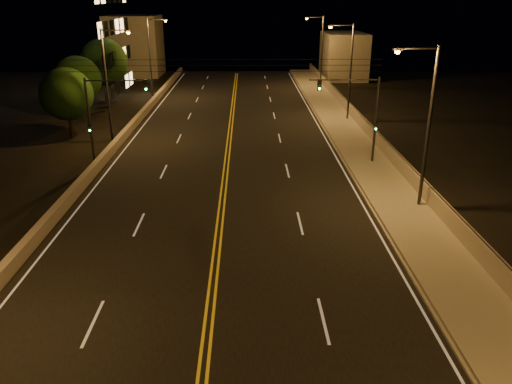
{
  "coord_description": "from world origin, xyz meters",
  "views": [
    {
      "loc": [
        1.53,
        -5.8,
        11.87
      ],
      "look_at": [
        2.0,
        18.0,
        2.5
      ],
      "focal_mm": 35.0,
      "sensor_mm": 36.0,
      "label": 1
    }
  ],
  "objects_px": {
    "traffic_signal_right": "(364,111)",
    "tree_1": "(78,79)",
    "streetlight_2": "(348,67)",
    "streetlight_6": "(152,53)",
    "streetlight_1": "(425,119)",
    "tree_2": "(104,62)",
    "streetlight_5": "(109,79)",
    "tree_0": "(67,94)",
    "streetlight_3": "(320,47)",
    "traffic_signal_left": "(102,112)"
  },
  "relations": [
    {
      "from": "streetlight_2",
      "to": "streetlight_5",
      "type": "relative_size",
      "value": 1.0
    },
    {
      "from": "streetlight_1",
      "to": "streetlight_2",
      "type": "bearing_deg",
      "value": 90.0
    },
    {
      "from": "tree_0",
      "to": "streetlight_5",
      "type": "bearing_deg",
      "value": -17.21
    },
    {
      "from": "streetlight_2",
      "to": "streetlight_6",
      "type": "xyz_separation_m",
      "value": [
        -21.46,
        13.19,
        0.0
      ]
    },
    {
      "from": "tree_1",
      "to": "streetlight_2",
      "type": "bearing_deg",
      "value": -4.17
    },
    {
      "from": "streetlight_1",
      "to": "streetlight_6",
      "type": "bearing_deg",
      "value": 121.07
    },
    {
      "from": "traffic_signal_right",
      "to": "tree_1",
      "type": "xyz_separation_m",
      "value": [
        -25.61,
        16.01,
        -0.11
      ]
    },
    {
      "from": "streetlight_2",
      "to": "traffic_signal_left",
      "type": "height_order",
      "value": "streetlight_2"
    },
    {
      "from": "streetlight_5",
      "to": "streetlight_2",
      "type": "bearing_deg",
      "value": 18.39
    },
    {
      "from": "traffic_signal_left",
      "to": "streetlight_3",
      "type": "bearing_deg",
      "value": 58.77
    },
    {
      "from": "streetlight_2",
      "to": "streetlight_6",
      "type": "distance_m",
      "value": 25.19
    },
    {
      "from": "traffic_signal_right",
      "to": "streetlight_3",
      "type": "bearing_deg",
      "value": 87.47
    },
    {
      "from": "streetlight_1",
      "to": "streetlight_3",
      "type": "distance_m",
      "value": 41.99
    },
    {
      "from": "tree_0",
      "to": "tree_1",
      "type": "xyz_separation_m",
      "value": [
        -1.45,
        7.81,
        0.09
      ]
    },
    {
      "from": "tree_2",
      "to": "tree_0",
      "type": "bearing_deg",
      "value": -86.56
    },
    {
      "from": "streetlight_1",
      "to": "tree_0",
      "type": "distance_m",
      "value": 30.59
    },
    {
      "from": "streetlight_3",
      "to": "streetlight_6",
      "type": "relative_size",
      "value": 1.0
    },
    {
      "from": "streetlight_2",
      "to": "tree_1",
      "type": "bearing_deg",
      "value": 175.83
    },
    {
      "from": "traffic_signal_right",
      "to": "traffic_signal_left",
      "type": "bearing_deg",
      "value": 180.0
    },
    {
      "from": "streetlight_5",
      "to": "traffic_signal_right",
      "type": "bearing_deg",
      "value": -19.07
    },
    {
      "from": "tree_0",
      "to": "tree_2",
      "type": "height_order",
      "value": "tree_2"
    },
    {
      "from": "tree_0",
      "to": "traffic_signal_right",
      "type": "bearing_deg",
      "value": -18.75
    },
    {
      "from": "streetlight_3",
      "to": "tree_2",
      "type": "distance_m",
      "value": 28.09
    },
    {
      "from": "streetlight_2",
      "to": "tree_0",
      "type": "distance_m",
      "value": 26.35
    },
    {
      "from": "traffic_signal_right",
      "to": "traffic_signal_left",
      "type": "relative_size",
      "value": 1.0
    },
    {
      "from": "streetlight_6",
      "to": "tree_1",
      "type": "height_order",
      "value": "streetlight_6"
    },
    {
      "from": "traffic_signal_right",
      "to": "streetlight_5",
      "type": "bearing_deg",
      "value": 160.93
    },
    {
      "from": "streetlight_6",
      "to": "tree_1",
      "type": "distance_m",
      "value": 12.63
    },
    {
      "from": "streetlight_2",
      "to": "traffic_signal_right",
      "type": "distance_m",
      "value": 14.18
    },
    {
      "from": "streetlight_1",
      "to": "tree_2",
      "type": "height_order",
      "value": "streetlight_1"
    },
    {
      "from": "streetlight_3",
      "to": "streetlight_5",
      "type": "height_order",
      "value": "same"
    },
    {
      "from": "streetlight_2",
      "to": "traffic_signal_left",
      "type": "xyz_separation_m",
      "value": [
        -20.37,
        -14.04,
        -1.34
      ]
    },
    {
      "from": "streetlight_2",
      "to": "traffic_signal_right",
      "type": "relative_size",
      "value": 1.44
    },
    {
      "from": "streetlight_5",
      "to": "tree_1",
      "type": "xyz_separation_m",
      "value": [
        -5.64,
        9.11,
        -1.45
      ]
    },
    {
      "from": "streetlight_2",
      "to": "streetlight_3",
      "type": "height_order",
      "value": "same"
    },
    {
      "from": "streetlight_6",
      "to": "traffic_signal_right",
      "type": "bearing_deg",
      "value": -53.74
    },
    {
      "from": "streetlight_1",
      "to": "tree_0",
      "type": "bearing_deg",
      "value": 147.11
    },
    {
      "from": "streetlight_2",
      "to": "traffic_signal_left",
      "type": "relative_size",
      "value": 1.44
    },
    {
      "from": "streetlight_2",
      "to": "tree_0",
      "type": "xyz_separation_m",
      "value": [
        -25.65,
        -5.84,
        -1.54
      ]
    },
    {
      "from": "streetlight_6",
      "to": "traffic_signal_right",
      "type": "distance_m",
      "value": 33.79
    },
    {
      "from": "streetlight_3",
      "to": "tree_1",
      "type": "bearing_deg",
      "value": -147.01
    },
    {
      "from": "traffic_signal_left",
      "to": "streetlight_1",
      "type": "bearing_deg",
      "value": -22.38
    },
    {
      "from": "streetlight_2",
      "to": "tree_2",
      "type": "relative_size",
      "value": 1.28
    },
    {
      "from": "streetlight_1",
      "to": "streetlight_6",
      "type": "xyz_separation_m",
      "value": [
        -21.46,
        35.61,
        0.0
      ]
    },
    {
      "from": "traffic_signal_right",
      "to": "traffic_signal_left",
      "type": "xyz_separation_m",
      "value": [
        -18.89,
        0.0,
        0.0
      ]
    },
    {
      "from": "tree_0",
      "to": "streetlight_1",
      "type": "bearing_deg",
      "value": -32.89
    },
    {
      "from": "tree_0",
      "to": "tree_1",
      "type": "bearing_deg",
      "value": 100.49
    },
    {
      "from": "streetlight_3",
      "to": "streetlight_6",
      "type": "xyz_separation_m",
      "value": [
        -21.46,
        -6.38,
        0.0
      ]
    },
    {
      "from": "traffic_signal_right",
      "to": "tree_2",
      "type": "relative_size",
      "value": 0.89
    },
    {
      "from": "tree_1",
      "to": "streetlight_5",
      "type": "bearing_deg",
      "value": -58.25
    }
  ]
}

